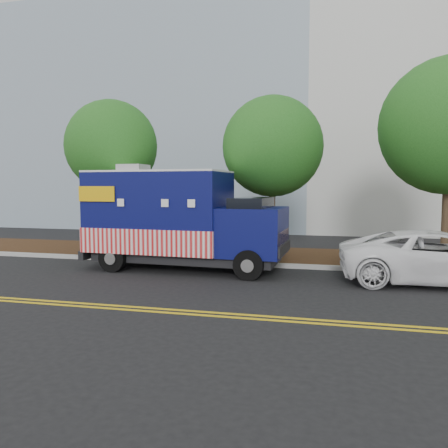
# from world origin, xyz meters

# --- Properties ---
(ground) EXTENTS (120.00, 120.00, 0.00)m
(ground) POSITION_xyz_m (0.00, 0.00, 0.00)
(ground) COLOR black
(ground) RESTS_ON ground
(curb) EXTENTS (120.00, 0.18, 0.15)m
(curb) POSITION_xyz_m (0.00, 1.40, 0.07)
(curb) COLOR #9E9E99
(curb) RESTS_ON ground
(mulch_strip) EXTENTS (120.00, 4.00, 0.15)m
(mulch_strip) POSITION_xyz_m (0.00, 3.50, 0.07)
(mulch_strip) COLOR black
(mulch_strip) RESTS_ON ground
(centerline_near) EXTENTS (120.00, 0.10, 0.01)m
(centerline_near) POSITION_xyz_m (0.00, -4.45, 0.01)
(centerline_near) COLOR gold
(centerline_near) RESTS_ON ground
(centerline_far) EXTENTS (120.00, 0.10, 0.01)m
(centerline_far) POSITION_xyz_m (0.00, -4.70, 0.01)
(centerline_far) COLOR gold
(centerline_far) RESTS_ON ground
(office_building) EXTENTS (46.00, 20.00, 30.40)m
(office_building) POSITION_xyz_m (2.00, 22.00, 15.20)
(office_building) COLOR silver
(office_building) RESTS_ON ground
(tree_a) EXTENTS (3.77, 3.77, 6.39)m
(tree_a) POSITION_xyz_m (-5.51, 2.88, 4.49)
(tree_a) COLOR #38281C
(tree_a) RESTS_ON ground
(tree_b) EXTENTS (3.85, 3.85, 6.29)m
(tree_b) POSITION_xyz_m (1.14, 3.14, 4.36)
(tree_b) COLOR #38281C
(tree_b) RESTS_ON ground
(sign_post) EXTENTS (0.06, 0.06, 2.40)m
(sign_post) POSITION_xyz_m (-0.80, 1.84, 1.20)
(sign_post) COLOR #473828
(sign_post) RESTS_ON ground
(food_truck) EXTENTS (6.96, 2.90, 3.60)m
(food_truck) POSITION_xyz_m (-1.81, 0.40, 1.63)
(food_truck) COLOR black
(food_truck) RESTS_ON ground
(white_car) EXTENTS (5.68, 2.75, 1.56)m
(white_car) POSITION_xyz_m (6.43, -0.04, 0.78)
(white_car) COLOR white
(white_car) RESTS_ON ground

